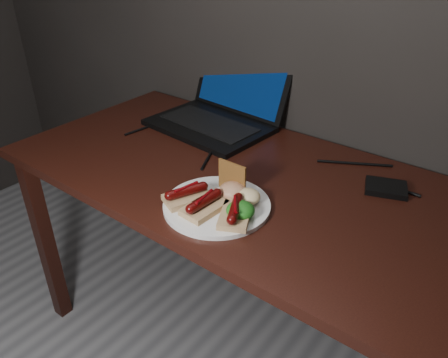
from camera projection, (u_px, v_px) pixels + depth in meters
desk at (237, 197)px, 1.32m from camera, size 1.40×0.70×0.75m
laptop at (220, 110)px, 1.55m from camera, size 0.44×0.40×0.25m
hard_drive at (386, 188)px, 1.18m from camera, size 0.13×0.12×0.02m
desk_cables at (263, 154)px, 1.36m from camera, size 0.92×0.37×0.01m
plate at (217, 205)px, 1.11m from camera, size 0.32×0.32×0.01m
bread_sausage_left at (187, 195)px, 1.11m from camera, size 0.11×0.13×0.04m
bread_sausage_center at (204, 205)px, 1.07m from camera, size 0.08×0.12×0.04m
bread_sausage_right at (235, 212)px, 1.05m from camera, size 0.11×0.13×0.04m
crispbread at (232, 177)px, 1.14m from camera, size 0.09×0.01×0.08m
salad_greens at (241, 210)px, 1.05m from camera, size 0.07×0.07×0.04m
salsa_mound at (233, 190)px, 1.13m from camera, size 0.07×0.07×0.04m
coleslaw_mound at (248, 196)px, 1.11m from camera, size 0.06×0.06×0.04m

